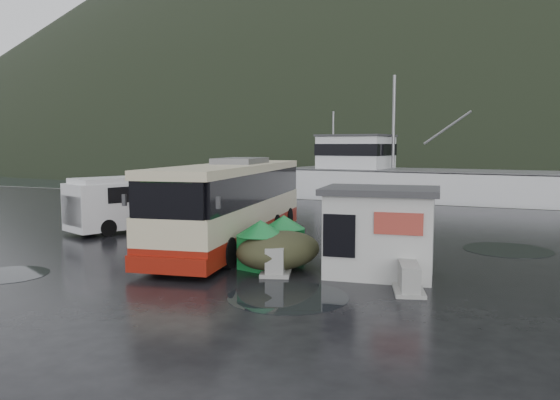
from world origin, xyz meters
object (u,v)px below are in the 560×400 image
at_px(white_van, 134,230).
at_px(fishing_trawler, 431,196).
at_px(waste_bin_left, 284,257).
at_px(dome_tent, 279,269).
at_px(ticket_kiosk, 379,275).
at_px(jersey_barrier_a, 277,272).
at_px(jersey_barrier_b, 357,275).
at_px(jersey_barrier_c, 408,291).
at_px(waste_bin_right, 261,269).
at_px(coach_bus, 234,245).

relative_size(white_van, fishing_trawler, 0.22).
bearing_deg(waste_bin_left, fishing_trawler, 87.48).
distance_m(dome_tent, ticket_kiosk, 3.24).
height_order(jersey_barrier_a, jersey_barrier_b, jersey_barrier_a).
height_order(dome_tent, jersey_barrier_c, dome_tent).
xyz_separation_m(waste_bin_right, jersey_barrier_b, (3.11, 0.45, 0.00)).
bearing_deg(ticket_kiosk, waste_bin_right, -176.35).
height_order(waste_bin_right, jersey_barrier_b, waste_bin_right).
bearing_deg(fishing_trawler, jersey_barrier_a, -84.95).
height_order(dome_tent, ticket_kiosk, ticket_kiosk).
bearing_deg(jersey_barrier_c, ticket_kiosk, 127.35).
distance_m(white_van, jersey_barrier_a, 11.12).
height_order(waste_bin_left, fishing_trawler, fishing_trawler).
distance_m(dome_tent, jersey_barrier_a, 0.51).
distance_m(coach_bus, jersey_barrier_c, 8.98).
relative_size(white_van, jersey_barrier_c, 3.84).
bearing_deg(waste_bin_left, ticket_kiosk, -18.52).
bearing_deg(jersey_barrier_b, jersey_barrier_a, -164.39).
height_order(jersey_barrier_a, jersey_barrier_c, jersey_barrier_a).
relative_size(dome_tent, jersey_barrier_c, 1.95).
distance_m(white_van, fishing_trawler, 25.84).
height_order(jersey_barrier_a, fishing_trawler, fishing_trawler).
height_order(waste_bin_right, jersey_barrier_c, waste_bin_right).
bearing_deg(waste_bin_right, coach_bus, 130.09).
bearing_deg(coach_bus, jersey_barrier_a, -56.00).
relative_size(white_van, dome_tent, 1.97).
relative_size(jersey_barrier_a, fishing_trawler, 0.06).
height_order(coach_bus, jersey_barrier_a, coach_bus).
xyz_separation_m(waste_bin_left, waste_bin_right, (0.06, -2.02, 0.00)).
bearing_deg(dome_tent, coach_bus, 136.98).
bearing_deg(waste_bin_left, waste_bin_right, -88.31).
distance_m(waste_bin_right, ticket_kiosk, 3.81).
bearing_deg(jersey_barrier_a, white_van, 152.16).
distance_m(ticket_kiosk, jersey_barrier_c, 1.98).
bearing_deg(jersey_barrier_c, jersey_barrier_b, 145.08).
height_order(waste_bin_left, waste_bin_right, waste_bin_right).
bearing_deg(coach_bus, jersey_barrier_b, -36.81).
relative_size(white_van, waste_bin_right, 3.83).
bearing_deg(dome_tent, waste_bin_right, -154.10).
bearing_deg(coach_bus, fishing_trawler, 70.76).
distance_m(waste_bin_left, fishing_trawler, 26.68).
xyz_separation_m(waste_bin_left, jersey_barrier_c, (4.99, -2.84, 0.00)).
bearing_deg(coach_bus, waste_bin_right, -60.01).
distance_m(waste_bin_left, ticket_kiosk, 4.00).
distance_m(white_van, dome_tent, 10.77).
height_order(white_van, jersey_barrier_b, white_van).
xyz_separation_m(jersey_barrier_b, fishing_trawler, (-2.00, 28.22, 0.00)).
xyz_separation_m(waste_bin_right, dome_tent, (0.53, 0.26, 0.00)).
height_order(white_van, jersey_barrier_a, white_van).
height_order(waste_bin_left, dome_tent, waste_bin_left).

